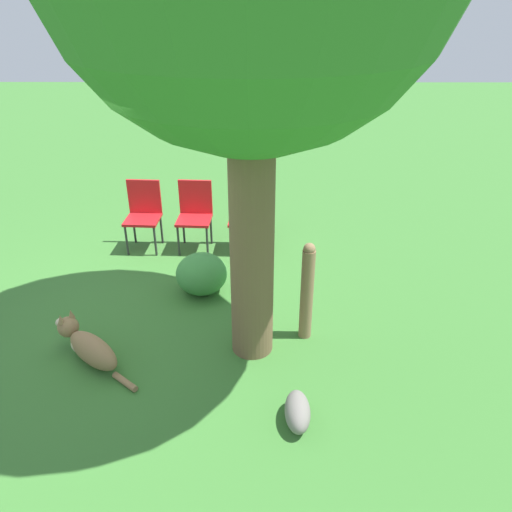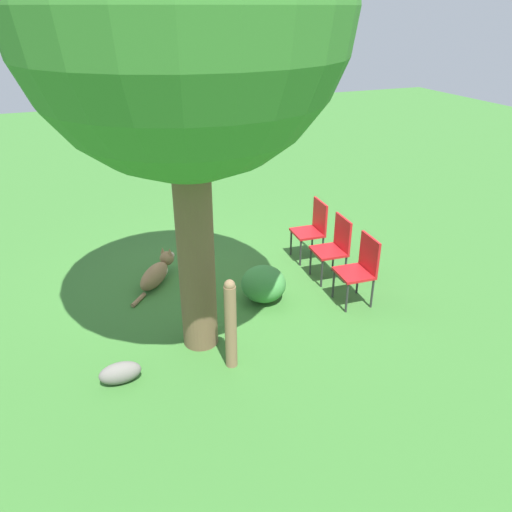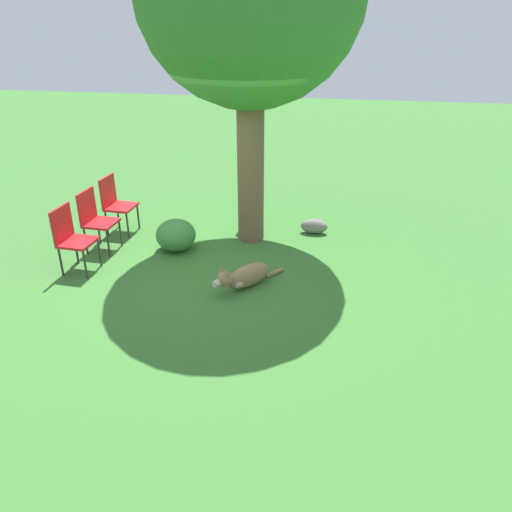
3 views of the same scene
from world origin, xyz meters
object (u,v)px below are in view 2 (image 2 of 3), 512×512
Objects in this scene: red_chair_0 at (313,227)px; red_chair_2 at (361,266)px; red_chair_1 at (335,245)px; dog at (157,273)px; fence_post at (231,324)px; oak_tree at (181,9)px.

red_chair_2 is at bearing 92.48° from red_chair_0.
dog is at bearing -14.56° from red_chair_1.
dog is 2.15m from fence_post.
red_chair_2 is at bearing -162.13° from fence_post.
oak_tree reaches higher than red_chair_1.
dog is 2.40m from red_chair_0.
red_chair_0 is (-1.99, -2.00, -0.01)m from fence_post.
dog is 1.03× the size of red_chair_1.
red_chair_2 is at bearing 92.48° from red_chair_1.
red_chair_0 is at bearing -87.52° from red_chair_2.
fence_post is 2.07m from red_chair_2.
fence_post is 1.15× the size of red_chair_1.
fence_post is at bearing 48.44° from red_chair_0.
red_chair_1 is at bearing -160.12° from oak_tree.
oak_tree is 2.98m from fence_post.
fence_post reaches higher than red_chair_1.
red_chair_0 is 0.68m from red_chair_1.
red_chair_0 is 1.00× the size of red_chair_2.
oak_tree is 3.65m from red_chair_2.
fence_post is 1.15× the size of red_chair_0.
red_chair_1 is (-2.17, -0.78, -2.94)m from oak_tree.
red_chair_1 is at bearing -68.47° from dog.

